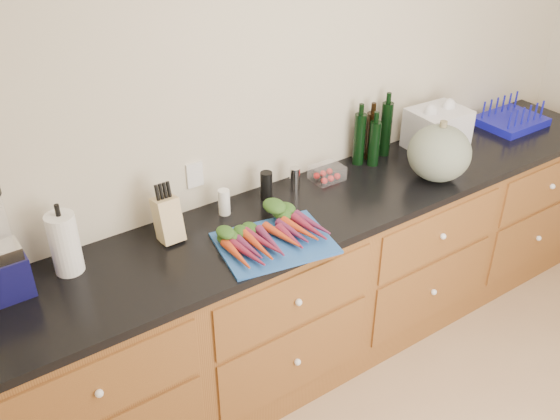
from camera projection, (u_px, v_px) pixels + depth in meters
wall_back at (297, 107)px, 3.07m from camera, size 4.10×0.05×2.60m
cabinets at (331, 278)px, 3.29m from camera, size 3.60×0.64×0.90m
countertop at (335, 201)px, 3.04m from camera, size 3.64×0.62×0.04m
cutting_board at (275, 243)px, 2.69m from camera, size 0.54×0.44×0.01m
carrots at (269, 233)px, 2.71m from camera, size 0.42×0.31×0.06m
squash at (439, 153)px, 3.13m from camera, size 0.32×0.32×0.29m
paper_towel at (65, 244)px, 2.47m from camera, size 0.12×0.12×0.26m
knife_block at (168, 219)px, 2.68m from camera, size 0.10×0.10×0.20m
grinder_salt at (224, 202)px, 2.88m from camera, size 0.05×0.05×0.12m
grinder_pepper at (266, 186)px, 2.98m from camera, size 0.06×0.06×0.15m
canister_chrome at (295, 179)px, 3.07m from camera, size 0.05×0.05×0.12m
tomato_box at (327, 173)px, 3.17m from camera, size 0.16×0.13×0.07m
bottles at (373, 137)px, 3.31m from camera, size 0.25×0.13×0.30m
grocery_bag at (437, 129)px, 3.45m from camera, size 0.32×0.26×0.22m
dish_rack at (511, 119)px, 3.75m from camera, size 0.38×0.30×0.15m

